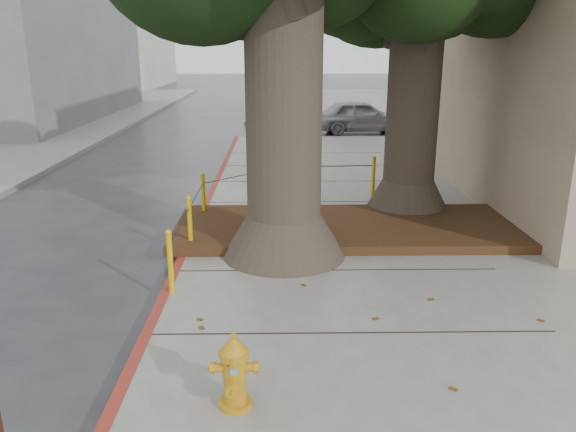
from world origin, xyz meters
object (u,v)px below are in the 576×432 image
(fire_hydrant, at_px, (235,372))
(car_dark, at_px, (3,112))
(car_silver, at_px, (360,116))
(car_red, at_px, (448,114))

(fire_hydrant, relative_size, car_dark, 0.16)
(car_silver, relative_size, car_dark, 0.85)
(car_silver, distance_m, car_red, 4.63)
(car_silver, xyz_separation_m, car_red, (4.25, 1.85, -0.14))
(car_silver, distance_m, car_dark, 15.69)
(fire_hydrant, bearing_deg, car_red, 67.57)
(car_silver, height_order, car_red, car_silver)
(fire_hydrant, distance_m, car_red, 22.26)
(fire_hydrant, xyz_separation_m, car_silver, (3.84, 18.88, 0.16))
(car_red, bearing_deg, car_dark, 93.60)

